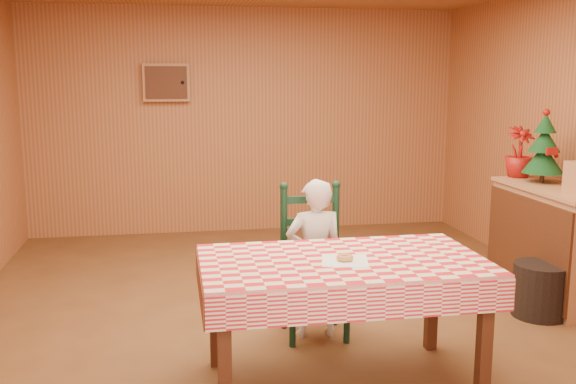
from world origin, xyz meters
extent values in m
plane|color=brown|center=(0.00, 0.00, 0.00)|extent=(6.00, 6.00, 0.00)
cube|color=#B06C3F|center=(0.00, 3.00, 1.30)|extent=(5.00, 0.10, 2.60)
cube|color=tan|center=(-0.90, 2.94, 1.75)|extent=(0.52, 0.08, 0.42)
cube|color=#4F2715|center=(-0.90, 2.90, 1.75)|extent=(0.46, 0.02, 0.36)
sphere|color=black|center=(-0.72, 2.88, 1.75)|extent=(0.04, 0.04, 0.04)
cube|color=#4F2715|center=(0.10, -1.02, 0.72)|extent=(1.60, 0.90, 0.06)
cube|color=#4F2715|center=(-0.62, -1.39, 0.34)|extent=(0.07, 0.07, 0.69)
cube|color=#4F2715|center=(0.82, -1.39, 0.34)|extent=(0.07, 0.07, 0.69)
cube|color=#4F2715|center=(-0.62, -0.65, 0.34)|extent=(0.07, 0.07, 0.69)
cube|color=#4F2715|center=(0.82, -0.65, 0.34)|extent=(0.07, 0.07, 0.69)
cube|color=red|center=(0.10, -1.02, 0.76)|extent=(1.64, 0.94, 0.02)
cube|color=red|center=(0.10, -1.49, 0.66)|extent=(1.64, 0.02, 0.18)
cube|color=red|center=(0.10, -0.55, 0.66)|extent=(1.64, 0.02, 0.18)
cube|color=#2F5A29|center=(-0.72, -1.02, 0.66)|extent=(0.02, 0.94, 0.18)
cube|color=#2F5A29|center=(0.92, -1.02, 0.66)|extent=(0.02, 0.94, 0.18)
cube|color=black|center=(0.10, -0.29, 0.43)|extent=(0.44, 0.40, 0.04)
cylinder|color=black|center=(-0.09, -0.46, 0.21)|extent=(0.04, 0.04, 0.41)
cylinder|color=black|center=(0.29, -0.46, 0.21)|extent=(0.04, 0.04, 0.41)
cylinder|color=black|center=(-0.09, -0.12, 0.21)|extent=(0.04, 0.04, 0.41)
cylinder|color=black|center=(0.29, -0.12, 0.21)|extent=(0.04, 0.04, 0.41)
cylinder|color=black|center=(-0.09, -0.12, 0.75)|extent=(0.05, 0.05, 0.60)
sphere|color=black|center=(-0.09, -0.12, 1.05)|extent=(0.06, 0.06, 0.06)
cylinder|color=black|center=(0.29, -0.12, 0.75)|extent=(0.05, 0.05, 0.60)
sphere|color=black|center=(0.29, -0.12, 1.05)|extent=(0.06, 0.06, 0.06)
cube|color=black|center=(0.10, -0.12, 0.63)|extent=(0.38, 0.03, 0.05)
cube|color=black|center=(0.10, -0.12, 0.79)|extent=(0.38, 0.03, 0.05)
cube|color=black|center=(0.10, -0.12, 0.95)|extent=(0.38, 0.03, 0.05)
imported|color=silver|center=(0.10, -0.29, 0.56)|extent=(0.41, 0.27, 1.12)
cube|color=white|center=(0.10, -1.07, 0.77)|extent=(0.31, 0.31, 0.00)
torus|color=#C48546|center=(0.10, -1.07, 0.79)|extent=(0.10, 0.10, 0.03)
cube|color=tan|center=(2.22, 0.14, 0.45)|extent=(0.50, 1.20, 0.90)
cube|color=tan|center=(2.22, 0.14, 0.92)|extent=(0.54, 1.24, 0.03)
cube|color=#4F2715|center=(1.96, 0.14, 0.45)|extent=(0.02, 1.20, 0.80)
cylinder|color=#4F2715|center=(2.22, 0.39, 0.97)|extent=(0.04, 0.04, 0.08)
cone|color=#0C3817|center=(2.22, 0.39, 1.13)|extent=(0.34, 0.34, 0.24)
cone|color=#0C3817|center=(2.22, 0.39, 1.29)|extent=(0.26, 0.26, 0.20)
cone|color=#0C3817|center=(2.22, 0.39, 1.43)|extent=(0.18, 0.18, 0.16)
sphere|color=maroon|center=(2.22, 0.39, 1.52)|extent=(0.06, 0.06, 0.06)
cube|color=maroon|center=(2.20, 0.24, 1.21)|extent=(0.10, 0.02, 0.06)
sphere|color=maroon|center=(2.30, 0.33, 1.16)|extent=(0.04, 0.04, 0.04)
sphere|color=maroon|center=(2.15, 0.44, 1.23)|extent=(0.04, 0.04, 0.04)
sphere|color=maroon|center=(2.26, 0.48, 1.33)|extent=(0.04, 0.04, 0.04)
imported|color=maroon|center=(2.17, 0.69, 1.16)|extent=(0.27, 0.27, 0.45)
cylinder|color=black|center=(1.88, -0.24, 0.21)|extent=(0.51, 0.51, 0.41)
camera|label=1|loc=(-0.84, -4.50, 1.80)|focal=40.00mm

